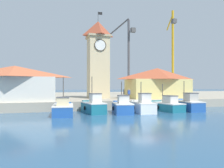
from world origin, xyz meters
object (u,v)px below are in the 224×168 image
fishing_boat_center (166,105)px  dock_worker_near_tower (129,94)px  fishing_boat_left_inner (122,107)px  warehouse_left (15,83)px  port_crane_far (128,66)px  fishing_boat_far_left (63,109)px  warehouse_right (157,83)px  fishing_boat_mid_left (143,106)px  fishing_boat_mid_right (187,104)px  fishing_boat_left_outer (93,106)px  port_crane_near (173,61)px  clock_tower (98,58)px

fishing_boat_center → dock_worker_near_tower: 5.48m
dock_worker_near_tower → fishing_boat_left_inner: bearing=-118.4°
warehouse_left → port_crane_far: 28.11m
port_crane_far → fishing_boat_far_left: bearing=-124.3°
warehouse_left → warehouse_right: size_ratio=1.07×
fishing_boat_center → warehouse_right: size_ratio=0.54×
fishing_boat_mid_left → dock_worker_near_tower: size_ratio=2.76×
warehouse_left → port_crane_far: bearing=37.1°
fishing_boat_mid_right → warehouse_left: 23.16m
fishing_boat_left_outer → warehouse_left: 11.63m
fishing_boat_left_outer → fishing_boat_center: size_ratio=0.79×
fishing_boat_left_outer → warehouse_left: bearing=148.1°
fishing_boat_mid_left → port_crane_far: port_crane_far is taller
fishing_boat_left_inner → dock_worker_near_tower: bearing=61.6°
fishing_boat_center → fishing_boat_mid_right: 2.97m
fishing_boat_mid_right → dock_worker_near_tower: fishing_boat_mid_right is taller
fishing_boat_left_outer → fishing_boat_center: (9.55, -0.14, -0.13)m
fishing_boat_left_outer → fishing_boat_left_inner: (3.27, -1.03, -0.05)m
fishing_boat_mid_right → port_crane_near: size_ratio=0.26×
fishing_boat_center → warehouse_left: 20.30m
fishing_boat_left_inner → fishing_boat_far_left: bearing=178.9°
clock_tower → dock_worker_near_tower: clock_tower is taller
fishing_boat_left_outer → dock_worker_near_tower: bearing=31.8°
fishing_boat_left_outer → fishing_boat_center: bearing=-0.8°
fishing_boat_center → fishing_boat_mid_right: fishing_boat_mid_right is taller
clock_tower → port_crane_far: (9.98, 13.00, 0.04)m
fishing_boat_mid_right → port_crane_far: port_crane_far is taller
fishing_boat_center → clock_tower: clock_tower is taller
port_crane_near → port_crane_far: port_crane_near is taller
fishing_boat_left_inner → fishing_boat_mid_left: size_ratio=0.99×
fishing_boat_mid_left → clock_tower: 13.28m
dock_worker_near_tower → warehouse_left: bearing=171.2°
fishing_boat_left_outer → fishing_boat_left_inner: fishing_boat_left_outer is taller
fishing_boat_center → warehouse_right: 8.48m
fishing_boat_mid_right → clock_tower: bearing=134.5°
fishing_boat_mid_left → fishing_boat_mid_right: (6.62, 0.62, -0.01)m
warehouse_left → dock_worker_near_tower: (15.35, -2.39, -1.57)m
fishing_boat_mid_left → port_crane_far: 25.66m
warehouse_right → fishing_boat_mid_left: bearing=-126.9°
fishing_boat_far_left → fishing_boat_mid_right: (16.09, 0.52, 0.08)m
warehouse_left → fishing_boat_mid_left: bearing=-24.2°
fishing_boat_far_left → fishing_boat_mid_right: bearing=1.9°
fishing_boat_mid_right → warehouse_left: warehouse_left is taller
fishing_boat_mid_left → port_crane_far: size_ratio=0.25×
fishing_boat_mid_right → fishing_boat_center: bearing=175.3°
fishing_boat_left_outer → port_crane_far: port_crane_far is taller
port_crane_near → fishing_boat_mid_left: bearing=-128.1°
fishing_boat_far_left → port_crane_near: size_ratio=0.24×
port_crane_far → fishing_boat_center: bearing=-97.5°
fishing_boat_center → dock_worker_near_tower: size_ratio=3.39×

